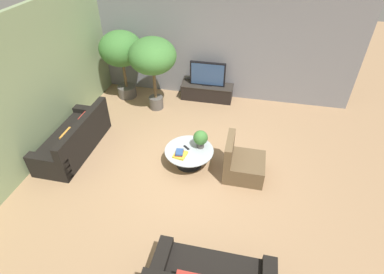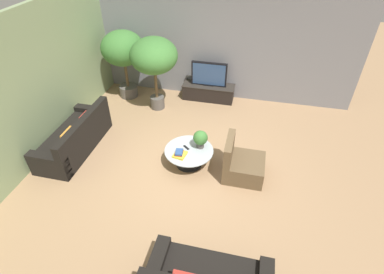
# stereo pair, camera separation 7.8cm
# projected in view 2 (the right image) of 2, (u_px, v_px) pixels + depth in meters

# --- Properties ---
(ground_plane) EXTENTS (24.00, 24.00, 0.00)m
(ground_plane) POSITION_uv_depth(u_px,v_px,m) (189.00, 167.00, 6.37)
(ground_plane) COLOR #9E7A56
(back_wall_stone) EXTENTS (7.40, 0.12, 3.00)m
(back_wall_stone) POSITION_uv_depth(u_px,v_px,m) (217.00, 44.00, 7.97)
(back_wall_stone) COLOR slate
(back_wall_stone) RESTS_ON ground
(side_wall_left) EXTENTS (0.12, 7.40, 3.00)m
(side_wall_left) POSITION_uv_depth(u_px,v_px,m) (38.00, 84.00, 6.20)
(side_wall_left) COLOR gray
(side_wall_left) RESTS_ON ground
(media_console) EXTENTS (1.45, 0.50, 0.44)m
(media_console) POSITION_uv_depth(u_px,v_px,m) (208.00, 92.00, 8.52)
(media_console) COLOR black
(media_console) RESTS_ON ground
(television) EXTENTS (0.98, 0.13, 0.67)m
(television) POSITION_uv_depth(u_px,v_px,m) (209.00, 74.00, 8.19)
(television) COLOR black
(television) RESTS_ON media_console
(coffee_table) EXTENTS (1.02, 1.02, 0.38)m
(coffee_table) POSITION_uv_depth(u_px,v_px,m) (189.00, 154.00, 6.30)
(coffee_table) COLOR black
(coffee_table) RESTS_ON ground
(couch_by_wall) EXTENTS (0.84, 2.03, 0.84)m
(couch_by_wall) POSITION_uv_depth(u_px,v_px,m) (75.00, 138.00, 6.71)
(couch_by_wall) COLOR black
(couch_by_wall) RESTS_ON ground
(armchair_wicker) EXTENTS (0.80, 0.76, 0.86)m
(armchair_wicker) POSITION_uv_depth(u_px,v_px,m) (241.00, 165.00, 6.04)
(armchair_wicker) COLOR brown
(armchair_wicker) RESTS_ON ground
(potted_palm_tall) EXTENTS (1.15, 1.15, 1.89)m
(potted_palm_tall) POSITION_uv_depth(u_px,v_px,m) (123.00, 51.00, 7.99)
(potted_palm_tall) COLOR #514C47
(potted_palm_tall) RESTS_ON ground
(potted_palm_corner) EXTENTS (1.20, 1.20, 1.95)m
(potted_palm_corner) POSITION_uv_depth(u_px,v_px,m) (154.00, 57.00, 7.41)
(potted_palm_corner) COLOR #514C47
(potted_palm_corner) RESTS_ON ground
(potted_plant_tabletop) EXTENTS (0.31, 0.31, 0.40)m
(potted_plant_tabletop) POSITION_uv_depth(u_px,v_px,m) (200.00, 138.00, 6.18)
(potted_plant_tabletop) COLOR #514C47
(potted_plant_tabletop) RESTS_ON coffee_table
(book_stack) EXTENTS (0.28, 0.31, 0.11)m
(book_stack) POSITION_uv_depth(u_px,v_px,m) (180.00, 154.00, 6.08)
(book_stack) COLOR gold
(book_stack) RESTS_ON coffee_table
(remote_black) EXTENTS (0.15, 0.13, 0.02)m
(remote_black) POSITION_uv_depth(u_px,v_px,m) (186.00, 147.00, 6.29)
(remote_black) COLOR black
(remote_black) RESTS_ON coffee_table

